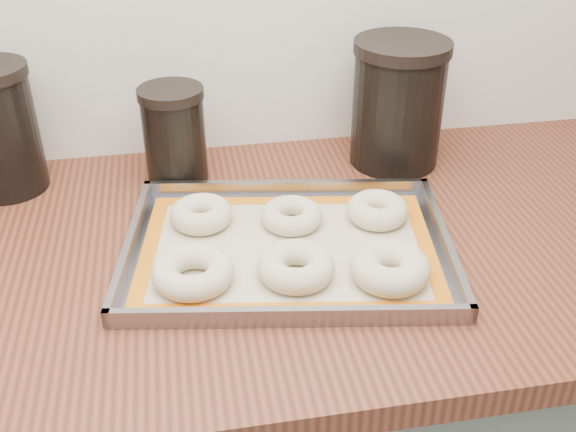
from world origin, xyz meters
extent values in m
cube|color=brown|center=(0.00, 1.68, 0.88)|extent=(3.06, 0.68, 0.04)
cube|color=gray|center=(0.10, 1.64, 0.90)|extent=(0.51, 0.40, 0.00)
cube|color=gray|center=(0.13, 1.80, 0.91)|extent=(0.46, 0.08, 0.02)
cube|color=gray|center=(0.07, 1.48, 0.91)|extent=(0.46, 0.08, 0.02)
cube|color=gray|center=(-0.12, 1.68, 0.91)|extent=(0.06, 0.33, 0.02)
cube|color=gray|center=(0.32, 1.61, 0.91)|extent=(0.06, 0.33, 0.02)
cube|color=#C6B793|center=(0.10, 1.64, 0.90)|extent=(0.46, 0.35, 0.00)
cube|color=#D0690D|center=(0.12, 1.77, 0.91)|extent=(0.42, 0.09, 0.00)
cube|color=#D0690D|center=(0.08, 1.51, 0.91)|extent=(0.42, 0.09, 0.00)
cube|color=#D0690D|center=(-0.10, 1.67, 0.91)|extent=(0.06, 0.25, 0.00)
cube|color=#D0690D|center=(0.30, 1.61, 0.91)|extent=(0.06, 0.25, 0.00)
torus|color=beige|center=(-0.04, 1.58, 0.92)|extent=(0.12, 0.12, 0.04)
torus|color=beige|center=(0.10, 1.57, 0.92)|extent=(0.13, 0.13, 0.04)
torus|color=beige|center=(0.22, 1.54, 0.92)|extent=(0.14, 0.14, 0.04)
torus|color=beige|center=(-0.02, 1.73, 0.92)|extent=(0.11, 0.11, 0.03)
torus|color=beige|center=(0.12, 1.70, 0.92)|extent=(0.10, 0.10, 0.03)
torus|color=beige|center=(0.25, 1.69, 0.92)|extent=(0.10, 0.10, 0.04)
cylinder|color=black|center=(-0.05, 1.89, 0.97)|extent=(0.10, 0.10, 0.15)
cylinder|color=black|center=(-0.05, 1.89, 1.06)|extent=(0.11, 0.11, 0.02)
cylinder|color=black|center=(0.34, 1.89, 1.00)|extent=(0.15, 0.15, 0.20)
cylinder|color=black|center=(0.34, 1.89, 1.11)|extent=(0.16, 0.16, 0.02)
camera|label=1|loc=(-0.04, 0.86, 1.46)|focal=42.00mm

